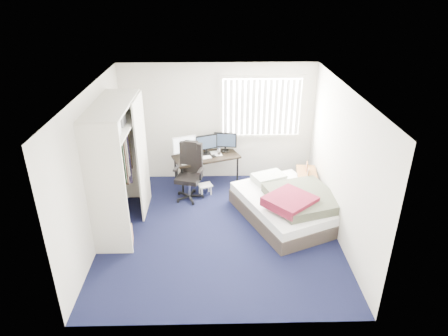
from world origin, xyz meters
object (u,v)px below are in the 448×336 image
desk (206,153)px  bed (289,205)px  nightstand (307,176)px  office_chair (190,177)px

desk → bed: size_ratio=0.62×
desk → bed: 2.11m
nightstand → bed: (-0.47, -0.78, -0.18)m
office_chair → nightstand: bearing=-1.0°
desk → nightstand: 2.11m
desk → nightstand: size_ratio=1.84×
office_chair → bed: (1.85, -0.82, -0.17)m
nightstand → desk: bearing=163.4°
desk → office_chair: size_ratio=1.27×
bed → office_chair: bearing=156.0°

